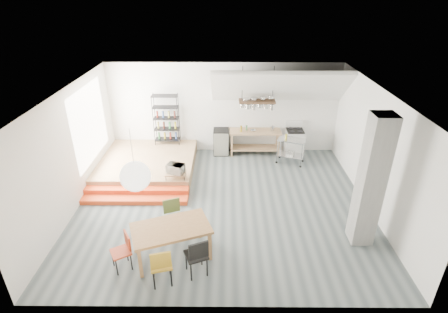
{
  "coord_description": "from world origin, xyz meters",
  "views": [
    {
      "loc": [
        0.08,
        -8.19,
        5.59
      ],
      "look_at": [
        0.02,
        0.8,
        1.07
      ],
      "focal_mm": 28.0,
      "sensor_mm": 36.0,
      "label": 1
    }
  ],
  "objects_px": {
    "stove": "(294,142)",
    "rolling_cart": "(291,148)",
    "dining_table": "(171,230)",
    "mini_fridge": "(221,142)"
  },
  "relations": [
    {
      "from": "rolling_cart",
      "to": "mini_fridge",
      "type": "xyz_separation_m",
      "value": [
        -2.37,
        0.72,
        -0.11
      ]
    },
    {
      "from": "mini_fridge",
      "to": "stove",
      "type": "bearing_deg",
      "value": -0.97
    },
    {
      "from": "dining_table",
      "to": "rolling_cart",
      "type": "bearing_deg",
      "value": 33.08
    },
    {
      "from": "dining_table",
      "to": "mini_fridge",
      "type": "bearing_deg",
      "value": 58.66
    },
    {
      "from": "stove",
      "to": "dining_table",
      "type": "height_order",
      "value": "stove"
    },
    {
      "from": "stove",
      "to": "rolling_cart",
      "type": "height_order",
      "value": "stove"
    },
    {
      "from": "rolling_cart",
      "to": "dining_table",
      "type": "bearing_deg",
      "value": -104.9
    },
    {
      "from": "mini_fridge",
      "to": "rolling_cart",
      "type": "bearing_deg",
      "value": -16.96
    },
    {
      "from": "stove",
      "to": "rolling_cart",
      "type": "relative_size",
      "value": 1.18
    },
    {
      "from": "stove",
      "to": "mini_fridge",
      "type": "bearing_deg",
      "value": 179.03
    }
  ]
}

